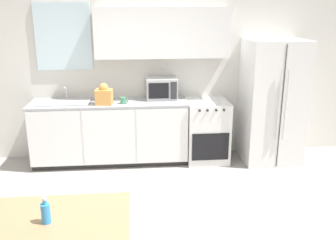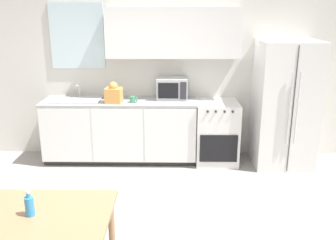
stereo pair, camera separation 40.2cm
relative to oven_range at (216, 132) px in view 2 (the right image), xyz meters
name	(u,v)px [view 2 (the right image)]	position (x,y,z in m)	size (l,w,h in m)	color
ground_plane	(123,232)	(-1.16, -1.89, -0.46)	(12.00, 12.00, 0.00)	gray
wall_back	(144,62)	(-1.08, 0.32, 1.00)	(12.00, 0.38, 2.70)	silver
kitchen_counter	(121,130)	(-1.43, 0.02, 0.01)	(2.25, 0.61, 0.93)	#333333
oven_range	(216,132)	(0.00, 0.00, 0.00)	(0.61, 0.66, 0.91)	white
refrigerator	(285,104)	(0.95, -0.05, 0.44)	(0.82, 0.78, 1.80)	white
kitchen_sink	(77,99)	(-2.05, 0.03, 0.49)	(0.70, 0.42, 0.21)	#B7BABC
microwave	(172,88)	(-0.66, 0.13, 0.63)	(0.45, 0.32, 0.31)	#B7BABC
coffee_mug	(133,99)	(-1.22, -0.09, 0.52)	(0.11, 0.08, 0.09)	#3F8C66
grocery_bag_0	(114,94)	(-1.48, -0.11, 0.60)	(0.24, 0.21, 0.30)	#DB994C
dining_table	(37,231)	(-1.66, -2.84, 0.18)	(1.09, 0.94, 0.74)	#997551
drink_bottle	(29,205)	(-1.72, -2.78, 0.36)	(0.07, 0.07, 0.20)	#338CD8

